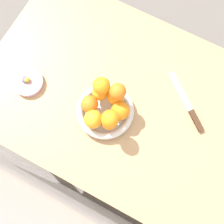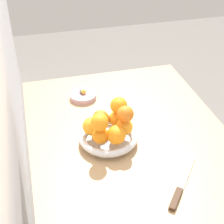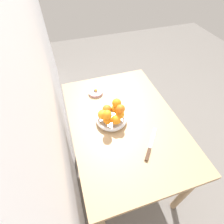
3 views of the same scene
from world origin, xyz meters
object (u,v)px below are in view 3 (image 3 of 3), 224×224
Objects in this scene: orange_2 at (120,114)px; knife at (150,146)px; orange_8 at (107,115)px; orange_7 at (120,108)px; candy_ball_1 at (95,90)px; candy_ball_0 at (96,90)px; dining_table at (124,128)px; orange_3 at (115,109)px; fruit_bowl at (111,119)px; orange_5 at (103,115)px; orange_4 at (107,109)px; candy_ball_4 at (95,90)px; orange_0 at (108,120)px; candy_dish at (96,92)px; orange_1 at (116,120)px; candy_ball_2 at (96,89)px; orange_6 at (117,103)px; candy_ball_3 at (95,90)px.

orange_2 reaches higher than knife.
orange_7 is at bearing -75.88° from orange_8.
candy_ball_0 is at bearing -114.63° from candy_ball_1.
orange_3 is at bearing 35.47° from dining_table.
orange_2 is at bearing 78.30° from dining_table.
dining_table is at bearing -103.70° from fruit_bowl.
orange_5 is 0.38m from knife.
candy_ball_0 is at bearing 3.42° from orange_4.
candy_ball_4 is (0.35, 0.10, -0.04)m from orange_2.
orange_4 is (0.06, 0.02, 0.05)m from fruit_bowl.
dining_table is 5.02× the size of fruit_bowl.
orange_0 is 0.12m from orange_7.
fruit_bowl is 3.67× the size of orange_7.
candy_dish is 0.39m from orange_8.
orange_2 is at bearing -165.13° from candy_dish.
fruit_bowl is 13.59× the size of candy_ball_1.
orange_8 is at bearing 78.49° from orange_1.
orange_5 is 4.33× the size of candy_ball_4.
orange_2 is 3.53× the size of candy_ball_2.
candy_ball_1 is at bearing -152.17° from candy_ball_4.
orange_7 is (-0.06, -0.01, 0.00)m from orange_6.
orange_2 is 0.06m from orange_3.
candy_dish is 0.32m from orange_6.
candy_ball_2 is 1.10× the size of candy_ball_3.
candy_ball_2 is (0.01, -0.00, -0.00)m from candy_ball_0.
orange_5 is at bearing 175.17° from candy_ball_2.
candy_ball_3 is at bearing -0.04° from orange_0.
candy_ball_1 is (0.31, -0.02, -0.04)m from orange_5.
orange_4 is 4.01× the size of candy_ball_1.
candy_ball_4 is (0.34, 0.04, 0.01)m from fruit_bowl.
orange_1 reaches higher than orange_0.
knife is (-0.22, -0.16, -0.07)m from orange_1.
orange_6 reaches higher than fruit_bowl.
orange_3 is at bearing -164.56° from candy_ball_1.
candy_dish is 0.02m from candy_ball_3.
orange_2 reaches higher than candy_ball_0.
orange_1 is 0.39m from candy_ball_3.
knife is at bearing -158.10° from orange_3.
orange_7 reaches higher than orange_0.
orange_1 is 4.21× the size of candy_ball_1.
fruit_bowl is at bearing 15.12° from orange_1.
candy_ball_2 is at bearing -48.88° from candy_ball_3.
candy_ball_2 reaches higher than knife.
orange_1 is at bearing 164.06° from orange_3.
candy_ball_2 is (0.01, -0.01, 0.00)m from candy_ball_1.
orange_7 is 3.79× the size of candy_ball_4.
orange_6 is 0.06m from orange_7.
orange_4 is at bearing -176.86° from candy_ball_2.
fruit_bowl is (0.02, 0.09, 0.11)m from dining_table.
fruit_bowl is 0.08m from orange_2.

